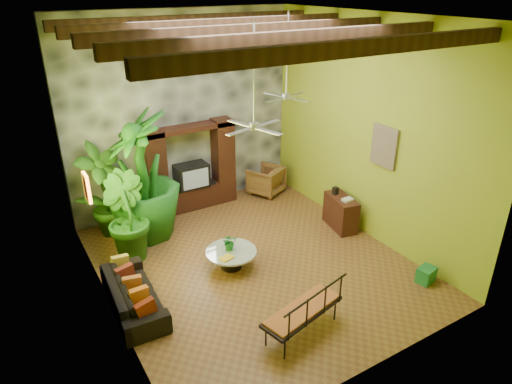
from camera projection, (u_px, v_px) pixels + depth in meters
ground at (253, 262)px, 9.90m from camera, size 7.00×7.00×0.00m
ceiling at (252, 17)px, 7.78m from camera, size 6.00×7.00×0.02m
back_wall at (182, 113)px, 11.55m from camera, size 6.00×0.02×5.00m
left_wall at (95, 188)px, 7.43m from camera, size 0.02×7.00×5.00m
right_wall at (367, 130)px, 10.24m from camera, size 0.02×7.00×5.00m
stone_accent_wall at (183, 114)px, 11.50m from camera, size 5.98×0.10×4.98m
ceiling_beams at (252, 30)px, 7.87m from camera, size 5.95×5.36×0.22m
entertainment_center at (191, 174)px, 11.92m from camera, size 2.40×0.55×2.30m
ceiling_fan_front at (254, 115)px, 8.05m from camera, size 1.28×1.28×1.86m
ceiling_fan_back at (286, 87)px, 10.13m from camera, size 1.28×1.28×1.86m
wall_art_mask at (87, 188)px, 8.39m from camera, size 0.06×0.32×0.55m
wall_art_painting at (384, 147)px, 9.85m from camera, size 0.06×0.70×0.90m
sofa at (133, 294)px, 8.44m from camera, size 0.93×2.12×0.61m
wicker_armchair at (266, 180)px, 12.96m from camera, size 1.14×1.15×0.79m
tall_plant_a at (104, 191)px, 10.51m from camera, size 1.46×1.30×2.31m
tall_plant_b at (125, 217)px, 9.70m from camera, size 1.20×1.32×1.96m
tall_plant_c at (142, 176)px, 10.35m from camera, size 1.89×1.89×3.04m
coffee_table at (231, 257)px, 9.64m from camera, size 1.08×1.08×0.40m
centerpiece_plant at (230, 242)px, 9.57m from camera, size 0.39×0.36×0.35m
yellow_tray at (226, 258)px, 9.31m from camera, size 0.30×0.25×0.03m
iron_bench at (305, 310)px, 7.67m from camera, size 1.65×0.92×0.57m
side_console at (341, 212)px, 11.15m from camera, size 0.65×1.07×0.80m
green_bin at (426, 275)px, 9.21m from camera, size 0.42×0.34×0.32m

